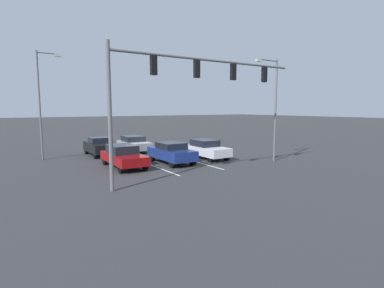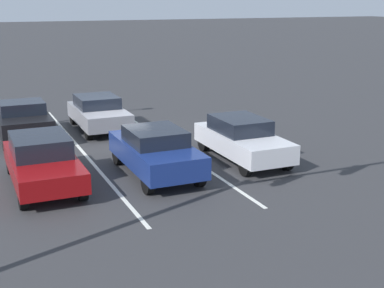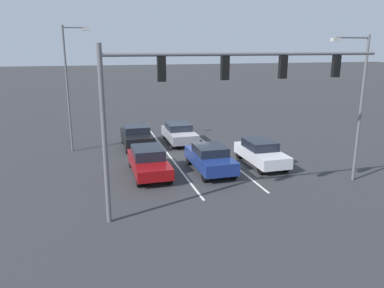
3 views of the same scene
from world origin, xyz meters
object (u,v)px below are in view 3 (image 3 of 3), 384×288
object	(u,v)px
car_silver_leftlane_front	(261,152)
street_lamp_right_shoulder	(70,81)
car_black_rightlane_second	(137,137)
street_lamp_left_shoulder	(358,99)
car_gray_midlane_second	(179,133)
traffic_signal_gantry	(207,86)
car_navy_midlane_front	(210,158)
car_maroon_rightlane_front	(149,161)

from	to	relation	value
car_silver_leftlane_front	street_lamp_right_shoulder	world-z (taller)	street_lamp_right_shoulder
car_black_rightlane_second	street_lamp_left_shoulder	world-z (taller)	street_lamp_left_shoulder
car_silver_leftlane_front	street_lamp_left_shoulder	xyz separation A→B (m)	(-3.33, 3.82, 3.63)
car_black_rightlane_second	car_gray_midlane_second	distance (m)	3.21
traffic_signal_gantry	street_lamp_right_shoulder	size ratio (longest dim) A/B	1.46
car_navy_midlane_front	street_lamp_right_shoulder	size ratio (longest dim) A/B	0.53
car_gray_midlane_second	traffic_signal_gantry	distance (m)	12.73
traffic_signal_gantry	street_lamp_right_shoulder	distance (m)	12.91
street_lamp_left_shoulder	car_silver_leftlane_front	bearing A→B (deg)	-48.92
car_navy_midlane_front	traffic_signal_gantry	distance (m)	7.01
car_black_rightlane_second	traffic_signal_gantry	xyz separation A→B (m)	(-1.52, 11.27, 4.64)
street_lamp_left_shoulder	car_maroon_rightlane_front	bearing A→B (deg)	-20.88
car_silver_leftlane_front	car_maroon_rightlane_front	xyz separation A→B (m)	(6.82, -0.05, 0.02)
car_black_rightlane_second	traffic_signal_gantry	size ratio (longest dim) A/B	0.33
car_black_rightlane_second	traffic_signal_gantry	world-z (taller)	traffic_signal_gantry
car_navy_midlane_front	car_gray_midlane_second	bearing A→B (deg)	-88.65
car_navy_midlane_front	car_black_rightlane_second	distance (m)	7.16
car_navy_midlane_front	car_black_rightlane_second	size ratio (longest dim) A/B	1.08
car_silver_leftlane_front	street_lamp_left_shoulder	bearing A→B (deg)	131.08
car_maroon_rightlane_front	car_black_rightlane_second	bearing A→B (deg)	-91.25
car_navy_midlane_front	car_black_rightlane_second	xyz separation A→B (m)	(3.34, -6.34, -0.01)
car_navy_midlane_front	street_lamp_right_shoulder	distance (m)	10.78
car_black_rightlane_second	street_lamp_right_shoulder	size ratio (longest dim) A/B	0.49
traffic_signal_gantry	street_lamp_left_shoulder	xyz separation A→B (m)	(-8.50, -1.48, -1.04)
car_silver_leftlane_front	traffic_signal_gantry	xyz separation A→B (m)	(5.17, 5.30, 4.67)
car_black_rightlane_second	car_gray_midlane_second	size ratio (longest dim) A/B	0.98
car_navy_midlane_front	car_silver_leftlane_front	bearing A→B (deg)	-173.74
car_silver_leftlane_front	car_black_rightlane_second	bearing A→B (deg)	-41.74
car_maroon_rightlane_front	car_gray_midlane_second	size ratio (longest dim) A/B	1.10
car_gray_midlane_second	street_lamp_right_shoulder	bearing A→B (deg)	1.37
car_maroon_rightlane_front	car_black_rightlane_second	xyz separation A→B (m)	(-0.13, -5.92, 0.01)
traffic_signal_gantry	car_black_rightlane_second	bearing A→B (deg)	-82.34
street_lamp_right_shoulder	street_lamp_left_shoulder	size ratio (longest dim) A/B	1.10
car_gray_midlane_second	street_lamp_left_shoulder	bearing A→B (deg)	123.74
car_maroon_rightlane_front	traffic_signal_gantry	bearing A→B (deg)	107.09
car_navy_midlane_front	car_silver_leftlane_front	distance (m)	3.37
car_maroon_rightlane_front	traffic_signal_gantry	distance (m)	7.28
car_navy_midlane_front	car_silver_leftlane_front	xyz separation A→B (m)	(-3.35, -0.37, -0.03)
street_lamp_right_shoulder	car_black_rightlane_second	bearing A→B (deg)	176.33
car_black_rightlane_second	car_gray_midlane_second	xyz separation A→B (m)	(-3.18, -0.45, -0.04)
car_gray_midlane_second	street_lamp_right_shoulder	world-z (taller)	street_lamp_right_shoulder
car_silver_leftlane_front	car_gray_midlane_second	xyz separation A→B (m)	(3.51, -6.42, -0.01)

